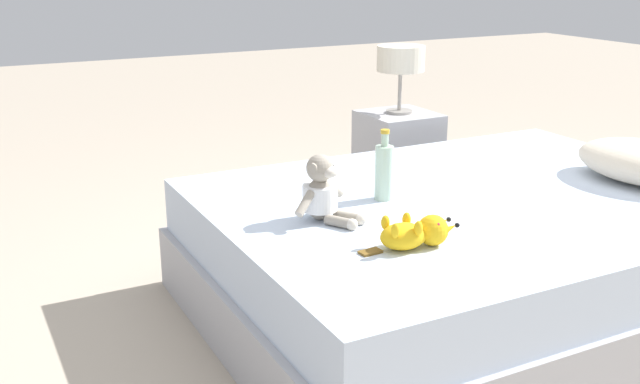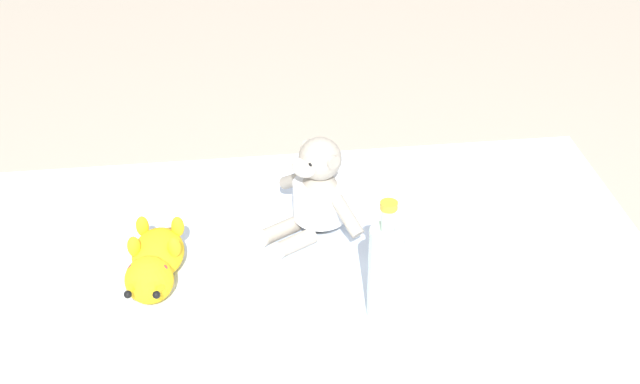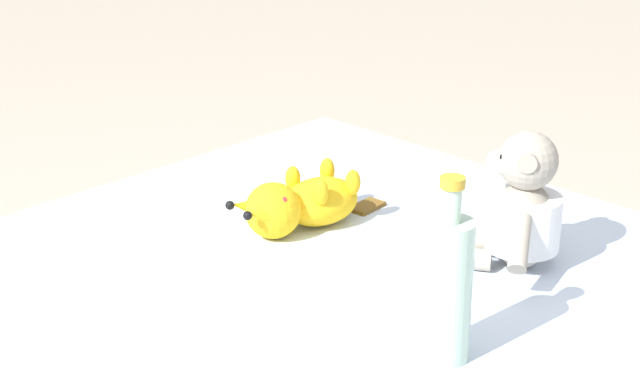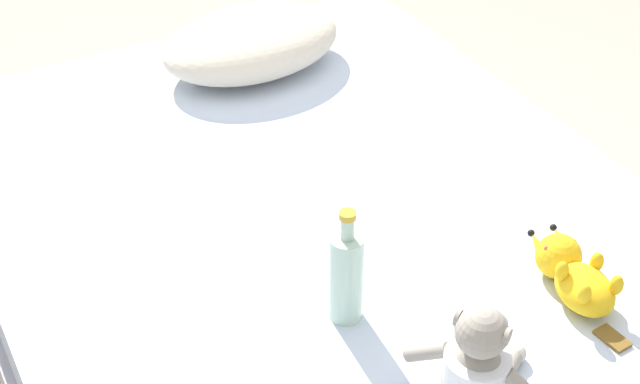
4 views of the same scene
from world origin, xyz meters
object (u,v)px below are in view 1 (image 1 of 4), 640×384
Objects in this scene: bedside_lamp at (401,61)px; plush_yellow_creature at (416,233)px; bed at (473,253)px; glass_bottle at (384,171)px; nightstand at (397,161)px; plush_monkey at (323,194)px.

plush_yellow_creature is at bearing -31.43° from bedside_lamp.
bed is 7.71× the size of glass_bottle.
bedside_lamp is at bearing 144.28° from glass_bottle.
bed is at bearing -19.21° from nightstand.
nightstand is (-1.50, 0.91, -0.25)m from plush_yellow_creature.
plush_monkey is at bearing -158.20° from plush_yellow_creature.
plush_yellow_creature is at bearing -31.43° from nightstand.
bed is 1.24m from nightstand.
bedside_lamp is (-1.50, 0.91, 0.30)m from plush_yellow_creature.
bed is 0.50m from glass_bottle.
glass_bottle is (-0.10, 0.31, 0.01)m from plush_monkey.
glass_bottle is 1.32m from nightstand.
plush_monkey is at bearing -42.89° from nightstand.
bedside_lamp reaches higher than nightstand.
plush_monkey is 0.73× the size of bedside_lamp.
bedside_lamp is at bearing 0.00° from nightstand.
nightstand is at bearing 160.79° from bed.
plush_monkey is 0.97× the size of glass_bottle.
glass_bottle is 1.30m from bedside_lamp.
nightstand is (-1.04, 0.75, -0.31)m from glass_bottle.
nightstand is 0.55m from bedside_lamp.
glass_bottle is (-0.46, 0.17, 0.06)m from plush_yellow_creature.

